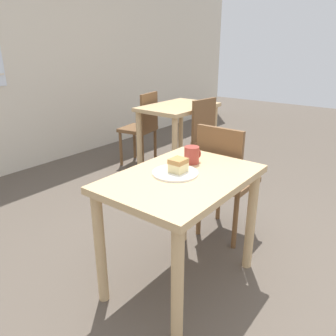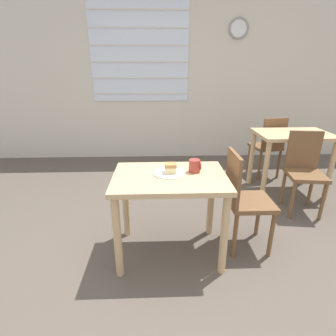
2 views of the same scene
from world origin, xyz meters
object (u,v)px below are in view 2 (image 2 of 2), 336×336
object	(u,v)px
chair_near_window	(244,198)
chair_far_opposite	(268,145)
chair_far_corner	(304,169)
coffee_mug	(195,166)
cake_slice	(171,168)
plate	(169,173)
dining_table_far	(292,145)
dining_table_near	(170,190)

from	to	relation	value
chair_near_window	chair_far_opposite	distance (m)	1.79
chair_far_corner	coffee_mug	world-z (taller)	chair_far_corner
chair_near_window	cake_slice	bearing A→B (deg)	92.62
chair_far_opposite	coffee_mug	size ratio (longest dim) A/B	8.51
plate	cake_slice	distance (m)	0.05
chair_far_opposite	cake_slice	bearing A→B (deg)	37.17
dining_table_far	coffee_mug	bearing A→B (deg)	-141.15
chair_near_window	coffee_mug	xyz separation A→B (m)	(-0.42, 0.01, 0.29)
chair_near_window	chair_far_corner	size ratio (longest dim) A/B	1.00
chair_far_opposite	cake_slice	world-z (taller)	chair_far_opposite
coffee_mug	chair_far_corner	bearing A→B (deg)	25.59
chair_near_window	plate	world-z (taller)	chair_near_window
chair_far_corner	chair_near_window	bearing A→B (deg)	-136.36
dining_table_far	plate	bearing A→B (deg)	-144.43
cake_slice	coffee_mug	world-z (taller)	coffee_mug
chair_far_opposite	plate	distance (m)	2.19
dining_table_far	chair_near_window	bearing A→B (deg)	-130.15
chair_near_window	cake_slice	distance (m)	0.69
chair_far_corner	coffee_mug	xyz separation A→B (m)	(-1.28, -0.61, 0.29)
chair_near_window	chair_far_corner	world-z (taller)	same
chair_near_window	chair_far_opposite	bearing A→B (deg)	-28.12
dining_table_far	coffee_mug	xyz separation A→B (m)	(-1.35, -1.09, 0.15)
chair_near_window	cake_slice	world-z (taller)	chair_near_window
dining_table_near	chair_near_window	distance (m)	0.64
chair_far_opposite	coffee_mug	xyz separation A→B (m)	(-1.27, -1.57, 0.29)
coffee_mug	plate	bearing A→B (deg)	-172.21
chair_far_opposite	coffee_mug	bearing A→B (deg)	40.58
dining_table_near	chair_near_window	world-z (taller)	chair_near_window
plate	cake_slice	bearing A→B (deg)	-42.95
chair_far_corner	plate	world-z (taller)	chair_far_corner
chair_far_opposite	plate	world-z (taller)	chair_far_opposite
cake_slice	chair_far_opposite	bearing A→B (deg)	47.62
chair_near_window	coffee_mug	distance (m)	0.51
cake_slice	dining_table_near	bearing A→B (deg)	-102.24
chair_far_corner	coffee_mug	size ratio (longest dim) A/B	8.51
chair_far_corner	coffee_mug	bearing A→B (deg)	-146.86
plate	dining_table_far	bearing A→B (deg)	35.57
cake_slice	chair_far_corner	bearing A→B (deg)	23.84
chair_far_opposite	cake_slice	distance (m)	2.20
chair_near_window	chair_far_opposite	world-z (taller)	same
dining_table_far	cake_slice	xyz separation A→B (m)	(-1.55, -1.13, 0.15)
cake_slice	coffee_mug	bearing A→B (deg)	11.47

